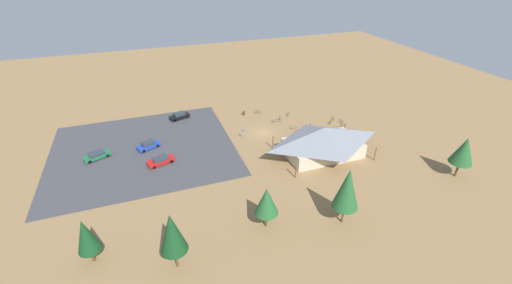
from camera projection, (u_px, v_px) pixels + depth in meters
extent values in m
plane|color=#937047|center=(263.00, 133.00, 69.20)|extent=(160.00, 160.00, 0.00)
cube|color=#424247|center=(143.00, 149.00, 63.33)|extent=(33.50, 30.25, 0.05)
cube|color=beige|center=(323.00, 148.00, 61.15)|extent=(13.53, 7.77, 2.70)
pyramid|color=gray|center=(324.00, 135.00, 59.75)|extent=(16.14, 10.38, 2.91)
cylinder|color=brown|center=(344.00, 130.00, 67.53)|extent=(0.20, 0.20, 2.70)
cylinder|color=brown|center=(273.00, 143.00, 62.92)|extent=(0.20, 0.20, 2.70)
cylinder|color=brown|center=(375.00, 154.00, 59.37)|extent=(0.20, 0.20, 2.70)
cylinder|color=brown|center=(296.00, 171.00, 54.77)|extent=(0.20, 0.20, 2.70)
cylinder|color=brown|center=(244.00, 113.00, 76.48)|extent=(0.60, 0.60, 0.90)
cylinder|color=#99999E|center=(244.00, 134.00, 66.29)|extent=(0.08, 0.08, 2.20)
cube|color=#1959B2|center=(243.00, 131.00, 65.89)|extent=(0.56, 0.04, 0.40)
cylinder|color=brown|center=(93.00, 255.00, 40.07)|extent=(0.40, 0.40, 1.94)
cone|color=#14421E|center=(86.00, 236.00, 38.45)|extent=(2.69, 2.69, 4.54)
cylinder|color=brown|center=(457.00, 169.00, 55.17)|extent=(0.36, 0.36, 2.73)
cone|color=#235B2D|center=(464.00, 150.00, 53.34)|extent=(3.63, 3.63, 4.60)
cylinder|color=brown|center=(266.00, 219.00, 45.08)|extent=(0.35, 0.35, 2.42)
cone|color=#235B2D|center=(267.00, 201.00, 43.48)|extent=(3.21, 3.21, 4.00)
cylinder|color=brown|center=(343.00, 214.00, 45.66)|extent=(0.29, 0.29, 2.85)
cone|color=#235B2D|center=(347.00, 188.00, 43.45)|extent=(3.51, 3.51, 6.00)
cylinder|color=brown|center=(176.00, 258.00, 39.11)|extent=(0.29, 0.29, 2.87)
cone|color=#14421E|center=(172.00, 233.00, 37.07)|extent=(3.17, 3.17, 5.30)
torus|color=black|center=(340.00, 121.00, 73.32)|extent=(0.08, 0.74, 0.74)
torus|color=black|center=(343.00, 123.00, 72.43)|extent=(0.08, 0.74, 0.74)
cylinder|color=#1E7F38|center=(341.00, 121.00, 72.81)|extent=(0.08, 0.99, 0.04)
cylinder|color=#1E7F38|center=(341.00, 120.00, 72.92)|extent=(0.04, 0.04, 0.45)
cube|color=black|center=(341.00, 119.00, 72.81)|extent=(0.09, 0.20, 0.05)
cylinder|color=#1E7F38|center=(342.00, 121.00, 72.40)|extent=(0.04, 0.04, 0.48)
cylinder|color=black|center=(343.00, 120.00, 72.28)|extent=(0.48, 0.06, 0.03)
torus|color=black|center=(280.00, 118.00, 74.65)|extent=(0.21, 0.63, 0.64)
torus|color=black|center=(280.00, 120.00, 73.77)|extent=(0.21, 0.63, 0.64)
cylinder|color=silver|center=(280.00, 118.00, 74.16)|extent=(0.28, 0.91, 0.04)
cylinder|color=silver|center=(280.00, 118.00, 74.28)|extent=(0.04, 0.04, 0.36)
cube|color=black|center=(280.00, 117.00, 74.19)|extent=(0.13, 0.21, 0.05)
cylinder|color=silver|center=(280.00, 119.00, 73.76)|extent=(0.04, 0.04, 0.39)
cylinder|color=black|center=(280.00, 118.00, 73.67)|extent=(0.47, 0.16, 0.03)
torus|color=black|center=(287.00, 115.00, 75.78)|extent=(0.45, 0.59, 0.70)
torus|color=black|center=(288.00, 113.00, 76.63)|extent=(0.45, 0.59, 0.70)
cylinder|color=orange|center=(288.00, 114.00, 76.14)|extent=(0.59, 0.78, 0.04)
cylinder|color=orange|center=(288.00, 114.00, 75.94)|extent=(0.04, 0.04, 0.45)
cube|color=black|center=(288.00, 113.00, 75.82)|extent=(0.18, 0.21, 0.05)
cylinder|color=orange|center=(288.00, 113.00, 76.41)|extent=(0.04, 0.04, 0.51)
cylinder|color=black|center=(288.00, 112.00, 76.29)|extent=(0.41, 0.31, 0.03)
torus|color=black|center=(322.00, 128.00, 70.12)|extent=(0.15, 0.73, 0.73)
torus|color=black|center=(325.00, 130.00, 69.29)|extent=(0.15, 0.73, 0.73)
cylinder|color=red|center=(324.00, 129.00, 69.64)|extent=(0.19, 0.99, 0.04)
cylinder|color=red|center=(323.00, 128.00, 69.75)|extent=(0.04, 0.04, 0.42)
cube|color=black|center=(323.00, 127.00, 69.64)|extent=(0.11, 0.21, 0.05)
cylinder|color=red|center=(325.00, 129.00, 69.26)|extent=(0.04, 0.04, 0.45)
cylinder|color=black|center=(325.00, 128.00, 69.15)|extent=(0.48, 0.10, 0.03)
torus|color=black|center=(296.00, 129.00, 70.04)|extent=(0.52, 0.50, 0.69)
torus|color=black|center=(291.00, 128.00, 70.42)|extent=(0.52, 0.50, 0.69)
cylinder|color=#B7B7BC|center=(294.00, 128.00, 70.17)|extent=(0.74, 0.70, 0.04)
cylinder|color=#B7B7BC|center=(295.00, 127.00, 70.06)|extent=(0.04, 0.04, 0.42)
cube|color=black|center=(295.00, 127.00, 69.95)|extent=(0.20, 0.20, 0.05)
cylinder|color=#B7B7BC|center=(292.00, 127.00, 70.26)|extent=(0.04, 0.04, 0.49)
cylinder|color=black|center=(292.00, 126.00, 70.13)|extent=(0.35, 0.37, 0.03)
torus|color=black|center=(278.00, 121.00, 73.29)|extent=(0.68, 0.06, 0.68)
torus|color=black|center=(273.00, 121.00, 73.01)|extent=(0.68, 0.06, 0.68)
cylinder|color=#722D9E|center=(275.00, 121.00, 73.09)|extent=(1.01, 0.07, 0.04)
cylinder|color=#722D9E|center=(276.00, 120.00, 73.11)|extent=(0.04, 0.04, 0.37)
cube|color=black|center=(276.00, 119.00, 73.02)|extent=(0.20, 0.09, 0.05)
cylinder|color=#722D9E|center=(273.00, 120.00, 72.92)|extent=(0.04, 0.04, 0.48)
cylinder|color=black|center=(273.00, 119.00, 72.80)|extent=(0.05, 0.48, 0.03)
torus|color=black|center=(343.00, 128.00, 70.11)|extent=(0.10, 0.72, 0.72)
torus|color=black|center=(341.00, 126.00, 70.97)|extent=(0.10, 0.72, 0.72)
cylinder|color=black|center=(342.00, 127.00, 70.48)|extent=(0.12, 0.94, 0.04)
cylinder|color=black|center=(343.00, 127.00, 70.27)|extent=(0.04, 0.04, 0.45)
cube|color=black|center=(343.00, 126.00, 70.16)|extent=(0.10, 0.21, 0.05)
cylinder|color=black|center=(342.00, 125.00, 70.76)|extent=(0.04, 0.04, 0.50)
cylinder|color=black|center=(342.00, 124.00, 70.64)|extent=(0.48, 0.07, 0.03)
torus|color=black|center=(333.00, 117.00, 74.72)|extent=(0.36, 0.70, 0.76)
torus|color=black|center=(333.00, 119.00, 73.80)|extent=(0.36, 0.70, 0.76)
cylinder|color=yellow|center=(333.00, 118.00, 74.20)|extent=(0.45, 0.90, 0.04)
cylinder|color=yellow|center=(333.00, 117.00, 74.31)|extent=(0.04, 0.04, 0.46)
cube|color=black|center=(333.00, 116.00, 74.19)|extent=(0.16, 0.22, 0.05)
cylinder|color=yellow|center=(333.00, 118.00, 73.78)|extent=(0.04, 0.04, 0.46)
cylinder|color=black|center=(334.00, 117.00, 73.66)|extent=(0.45, 0.23, 0.03)
torus|color=black|center=(331.00, 121.00, 72.99)|extent=(0.52, 0.50, 0.68)
torus|color=black|center=(330.00, 123.00, 72.18)|extent=(0.52, 0.50, 0.68)
cylinder|color=#197A7F|center=(330.00, 122.00, 72.53)|extent=(0.72, 0.69, 0.04)
cylinder|color=#197A7F|center=(331.00, 121.00, 72.64)|extent=(0.04, 0.04, 0.39)
cube|color=black|center=(331.00, 120.00, 72.54)|extent=(0.20, 0.20, 0.05)
cylinder|color=#197A7F|center=(330.00, 122.00, 72.16)|extent=(0.04, 0.04, 0.41)
cylinder|color=black|center=(330.00, 122.00, 72.06)|extent=(0.36, 0.37, 0.03)
torus|color=black|center=(260.00, 112.00, 77.00)|extent=(0.57, 0.54, 0.74)
torus|color=black|center=(256.00, 112.00, 77.38)|extent=(0.57, 0.54, 0.74)
cylinder|color=#2347B7|center=(258.00, 112.00, 77.13)|extent=(0.75, 0.71, 0.04)
cylinder|color=#2347B7|center=(259.00, 111.00, 77.02)|extent=(0.04, 0.04, 0.41)
cube|color=black|center=(259.00, 111.00, 76.92)|extent=(0.20, 0.20, 0.05)
cylinder|color=#2347B7|center=(256.00, 111.00, 77.22)|extent=(0.04, 0.04, 0.49)
cylinder|color=black|center=(256.00, 110.00, 77.10)|extent=(0.35, 0.37, 0.03)
torus|color=black|center=(345.00, 137.00, 67.06)|extent=(0.52, 0.47, 0.66)
torus|color=black|center=(351.00, 137.00, 66.71)|extent=(0.52, 0.47, 0.66)
cylinder|color=#1E7F38|center=(348.00, 137.00, 66.83)|extent=(0.76, 0.69, 0.04)
cylinder|color=#1E7F38|center=(347.00, 136.00, 66.85)|extent=(0.04, 0.04, 0.43)
cube|color=black|center=(347.00, 135.00, 66.74)|extent=(0.20, 0.19, 0.05)
cylinder|color=#1E7F38|center=(350.00, 136.00, 66.63)|extent=(0.04, 0.04, 0.46)
cylinder|color=black|center=(351.00, 135.00, 66.52)|extent=(0.34, 0.38, 0.03)
cube|color=black|center=(180.00, 116.00, 74.59)|extent=(4.67, 3.05, 0.69)
cube|color=#2D3842|center=(179.00, 114.00, 74.28)|extent=(2.79, 2.25, 0.57)
cylinder|color=black|center=(175.00, 120.00, 73.39)|extent=(0.68, 0.41, 0.64)
cylinder|color=black|center=(172.00, 118.00, 74.46)|extent=(0.68, 0.41, 0.64)
cylinder|color=black|center=(187.00, 117.00, 74.96)|extent=(0.68, 0.41, 0.64)
cylinder|color=black|center=(184.00, 115.00, 76.03)|extent=(0.68, 0.41, 0.64)
cube|color=red|center=(161.00, 161.00, 58.70)|extent=(5.02, 3.09, 0.64)
cube|color=#2D3842|center=(160.00, 158.00, 58.42)|extent=(2.98, 2.31, 0.49)
cylinder|color=black|center=(154.00, 167.00, 57.42)|extent=(0.68, 0.39, 0.64)
cylinder|color=black|center=(151.00, 163.00, 58.58)|extent=(0.68, 0.39, 0.64)
cylinder|color=black|center=(171.00, 161.00, 59.04)|extent=(0.68, 0.39, 0.64)
cylinder|color=black|center=(168.00, 157.00, 60.20)|extent=(0.68, 0.39, 0.64)
cube|color=#1E6B3D|center=(97.00, 156.00, 60.23)|extent=(4.95, 3.39, 0.55)
cube|color=#2D3842|center=(96.00, 154.00, 59.96)|extent=(2.99, 2.43, 0.54)
cylinder|color=black|center=(90.00, 162.00, 58.90)|extent=(0.68, 0.44, 0.64)
cylinder|color=black|center=(87.00, 158.00, 59.92)|extent=(0.68, 0.44, 0.64)
cylinder|color=black|center=(108.00, 156.00, 60.72)|extent=(0.68, 0.44, 0.64)
cylinder|color=black|center=(104.00, 152.00, 61.73)|extent=(0.68, 0.44, 0.64)
cube|color=#1E42B2|center=(149.00, 146.00, 63.27)|extent=(4.59, 3.31, 0.67)
cube|color=#2D3842|center=(148.00, 143.00, 62.96)|extent=(2.80, 2.37, 0.58)
cylinder|color=black|center=(144.00, 151.00, 62.05)|extent=(0.67, 0.46, 0.64)
cylinder|color=black|center=(140.00, 148.00, 63.02)|extent=(0.67, 0.46, 0.64)
cylinder|color=black|center=(158.00, 146.00, 63.76)|extent=(0.67, 0.46, 0.64)
cylinder|color=black|center=(154.00, 143.00, 64.74)|extent=(0.67, 0.46, 0.64)
cube|color=#2D3347|center=(310.00, 128.00, 70.13)|extent=(0.32, 0.24, 0.86)
cylinder|color=blue|center=(311.00, 125.00, 69.77)|extent=(0.36, 0.36, 0.60)
sphere|color=tan|center=(311.00, 123.00, 69.56)|extent=(0.24, 0.24, 0.24)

